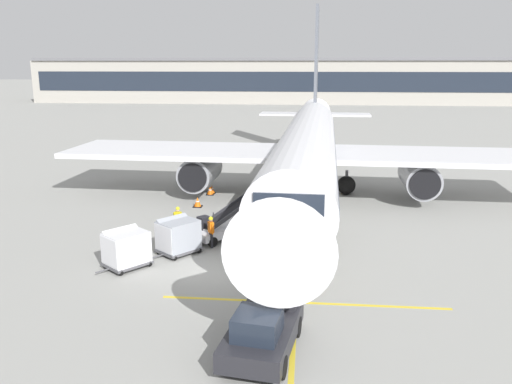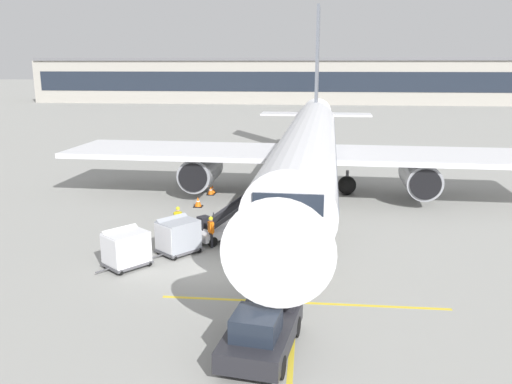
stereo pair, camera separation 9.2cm
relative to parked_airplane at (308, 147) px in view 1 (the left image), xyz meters
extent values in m
plane|color=gray|center=(-4.45, -15.55, -3.73)|extent=(600.00, 600.00, 0.00)
cylinder|color=white|center=(-0.03, -0.84, 0.09)|extent=(5.30, 36.35, 3.94)
cube|color=slate|center=(-0.03, -0.84, 0.09)|extent=(5.29, 34.90, 0.47)
cone|color=white|center=(-0.79, -20.90, 0.09)|extent=(3.89, 4.08, 3.74)
cone|color=white|center=(0.77, 20.41, 0.38)|extent=(3.58, 6.42, 3.35)
cube|color=white|center=(-9.38, 0.42, -0.50)|extent=(17.47, 7.89, 0.36)
cylinder|color=#93969E|center=(-8.01, -0.35, -1.90)|extent=(2.62, 4.80, 2.44)
cylinder|color=black|center=(-8.10, -2.76, -1.90)|extent=(2.08, 0.20, 2.07)
cube|color=white|center=(9.39, -0.29, -0.50)|extent=(17.47, 7.89, 0.36)
cylinder|color=#93969E|center=(7.96, -0.96, -1.90)|extent=(2.62, 4.80, 2.44)
cylinder|color=black|center=(7.87, -3.36, -1.90)|extent=(2.08, 0.20, 2.07)
cube|color=slate|center=(0.71, 18.83, 6.31)|extent=(0.44, 4.35, 10.87)
cube|color=white|center=(0.70, 18.52, 0.68)|extent=(11.80, 3.34, 0.20)
cube|color=#1E2633|center=(-0.69, -18.15, 0.68)|extent=(2.82, 1.87, 0.87)
cylinder|color=#47474C|center=(-0.44, -11.70, -2.45)|extent=(0.22, 0.22, 1.15)
sphere|color=black|center=(-0.44, -11.70, -3.02)|extent=(1.40, 1.40, 1.40)
cylinder|color=#47474C|center=(-2.91, 1.08, -2.45)|extent=(0.22, 0.22, 1.15)
sphere|color=black|center=(-2.91, 1.08, -3.02)|extent=(1.40, 1.40, 1.40)
cylinder|color=#47474C|center=(2.99, 0.86, -2.45)|extent=(0.22, 0.22, 1.15)
sphere|color=black|center=(2.99, 0.86, -3.02)|extent=(1.40, 1.40, 1.40)
cube|color=silver|center=(-4.79, -10.48, -3.23)|extent=(3.46, 3.60, 0.44)
cube|color=black|center=(-5.69, -10.93, -2.66)|extent=(0.82, 0.82, 0.70)
cylinder|color=#333338|center=(-5.23, -10.43, -2.61)|extent=(0.08, 0.08, 0.80)
cube|color=silver|center=(-3.96, -9.55, -2.10)|extent=(3.97, 4.27, 1.96)
cube|color=black|center=(-3.96, -9.55, -2.01)|extent=(3.77, 4.07, 1.81)
cube|color=#333338|center=(-3.63, -9.85, -1.98)|extent=(3.30, 3.65, 2.00)
cube|color=#333338|center=(-4.29, -9.26, -1.98)|extent=(3.30, 3.65, 2.00)
cylinder|color=black|center=(-3.45, -10.09, -3.45)|extent=(0.52, 0.55, 0.56)
cylinder|color=black|center=(-4.55, -9.10, -3.45)|extent=(0.52, 0.55, 0.56)
cylinder|color=black|center=(-5.04, -11.86, -3.45)|extent=(0.52, 0.55, 0.56)
cylinder|color=black|center=(-6.14, -10.87, -3.45)|extent=(0.52, 0.55, 0.56)
cube|color=#515156|center=(-6.63, -13.02, -3.52)|extent=(2.50, 2.56, 0.12)
cylinder|color=#4C4C51|center=(-7.47, -14.07, -3.53)|extent=(0.49, 0.59, 0.07)
cube|color=#9EA3AD|center=(-6.63, -13.02, -2.71)|extent=(2.36, 2.42, 1.50)
cube|color=#9EA3AD|center=(-6.95, -12.76, -2.18)|extent=(1.80, 1.96, 0.74)
cube|color=silver|center=(-7.23, -13.77, -2.71)|extent=(1.14, 0.93, 1.38)
sphere|color=black|center=(-7.66, -13.21, -3.58)|extent=(0.30, 0.30, 0.30)
sphere|color=black|center=(-6.60, -14.07, -3.58)|extent=(0.30, 0.30, 0.30)
sphere|color=black|center=(-6.65, -11.97, -3.58)|extent=(0.30, 0.30, 0.30)
sphere|color=black|center=(-5.59, -12.83, -3.58)|extent=(0.30, 0.30, 0.30)
cube|color=#515156|center=(-8.67, -15.17, -3.52)|extent=(2.50, 2.56, 0.12)
cylinder|color=#4C4C51|center=(-9.51, -16.22, -3.53)|extent=(0.49, 0.59, 0.07)
cube|color=silver|center=(-8.67, -15.17, -2.71)|extent=(2.36, 2.42, 1.50)
cube|color=silver|center=(-8.99, -14.91, -2.18)|extent=(1.80, 1.96, 0.74)
cube|color=silver|center=(-9.27, -15.92, -2.71)|extent=(1.14, 0.93, 1.38)
sphere|color=black|center=(-9.70, -15.37, -3.58)|extent=(0.30, 0.30, 0.30)
sphere|color=black|center=(-8.64, -16.22, -3.58)|extent=(0.30, 0.30, 0.30)
sphere|color=black|center=(-8.69, -14.12, -3.58)|extent=(0.30, 0.30, 0.30)
sphere|color=black|center=(-7.63, -14.98, -3.58)|extent=(0.30, 0.30, 0.30)
cube|color=#232328|center=(-1.42, -22.28, -3.05)|extent=(2.75, 4.67, 0.70)
cube|color=#1E2633|center=(-1.53, -23.04, -2.30)|extent=(1.69, 1.75, 0.80)
cube|color=#28282D|center=(-1.16, -20.65, -2.58)|extent=(1.91, 1.23, 0.24)
cylinder|color=black|center=(-0.30, -21.07, -3.35)|extent=(0.39, 0.79, 0.76)
cylinder|color=black|center=(-2.12, -20.79, -3.35)|extent=(0.39, 0.79, 0.76)
cylinder|color=black|center=(-0.71, -23.77, -3.35)|extent=(0.39, 0.79, 0.76)
cylinder|color=black|center=(-2.54, -23.48, -3.35)|extent=(0.39, 0.79, 0.76)
cylinder|color=black|center=(-6.51, -12.93, -3.30)|extent=(0.15, 0.15, 0.86)
cylinder|color=black|center=(-6.33, -12.91, -3.30)|extent=(0.15, 0.15, 0.86)
cube|color=orange|center=(-6.42, -12.92, -2.58)|extent=(0.40, 0.27, 0.58)
cube|color=white|center=(-6.43, -12.80, -2.58)|extent=(0.34, 0.04, 0.08)
sphere|color=#9E7051|center=(-6.42, -12.92, -2.17)|extent=(0.21, 0.21, 0.21)
sphere|color=yellow|center=(-6.42, -12.92, -2.10)|extent=(0.23, 0.23, 0.23)
cylinder|color=orange|center=(-6.66, -12.94, -2.63)|extent=(0.09, 0.09, 0.56)
cylinder|color=orange|center=(-6.18, -12.90, -2.63)|extent=(0.09, 0.09, 0.56)
cylinder|color=#333847|center=(-7.25, -10.21, -3.30)|extent=(0.15, 0.15, 0.86)
cylinder|color=#333847|center=(-7.43, -10.18, -3.30)|extent=(0.15, 0.15, 0.86)
cube|color=yellow|center=(-7.34, -10.20, -2.58)|extent=(0.42, 0.31, 0.58)
cube|color=white|center=(-7.36, -10.32, -2.58)|extent=(0.34, 0.08, 0.08)
sphere|color=beige|center=(-7.34, -10.20, -2.17)|extent=(0.21, 0.21, 0.21)
sphere|color=yellow|center=(-7.34, -10.20, -2.10)|extent=(0.23, 0.23, 0.23)
cylinder|color=yellow|center=(-7.10, -10.24, -2.63)|extent=(0.09, 0.09, 0.56)
cylinder|color=yellow|center=(-7.57, -10.15, -2.63)|extent=(0.09, 0.09, 0.56)
cylinder|color=black|center=(-5.14, -11.89, -3.30)|extent=(0.15, 0.15, 0.86)
cylinder|color=black|center=(-5.05, -12.05, -3.30)|extent=(0.15, 0.15, 0.86)
cube|color=orange|center=(-5.10, -11.97, -2.58)|extent=(0.40, 0.45, 0.58)
cube|color=white|center=(-4.99, -11.91, -2.58)|extent=(0.18, 0.30, 0.08)
sphere|color=#9E7051|center=(-5.10, -11.97, -2.17)|extent=(0.21, 0.21, 0.21)
sphere|color=yellow|center=(-5.10, -11.97, -2.10)|extent=(0.23, 0.23, 0.23)
cylinder|color=orange|center=(-5.22, -11.76, -2.63)|extent=(0.09, 0.09, 0.56)
cylinder|color=orange|center=(-4.98, -12.18, -2.63)|extent=(0.09, 0.09, 0.56)
cube|color=black|center=(-7.54, -3.85, -3.70)|extent=(0.61, 0.61, 0.05)
cone|color=orange|center=(-7.54, -3.85, -3.35)|extent=(0.49, 0.49, 0.65)
cylinder|color=white|center=(-7.54, -3.85, -3.32)|extent=(0.27, 0.27, 0.08)
cube|color=black|center=(-7.25, 0.11, -3.70)|extent=(0.55, 0.55, 0.05)
cone|color=orange|center=(-7.25, 0.11, -3.39)|extent=(0.44, 0.44, 0.58)
cylinder|color=white|center=(-7.25, 0.11, -3.36)|extent=(0.24, 0.24, 0.07)
cube|color=black|center=(-7.30, -0.33, -3.70)|extent=(0.57, 0.57, 0.05)
cone|color=orange|center=(-7.30, -0.33, -3.38)|extent=(0.46, 0.46, 0.60)
cylinder|color=white|center=(-7.30, -0.33, -3.35)|extent=(0.25, 0.25, 0.07)
cube|color=yellow|center=(-0.39, -0.84, -3.72)|extent=(0.20, 110.00, 0.01)
cube|color=yellow|center=(-0.03, -18.30, -3.72)|extent=(12.00, 0.20, 0.01)
cube|color=#A8A399|center=(-5.23, 100.05, 1.47)|extent=(128.54, 18.94, 10.39)
cube|color=#1E2633|center=(-5.23, 90.53, 1.73)|extent=(124.68, 0.10, 4.68)
cube|color=slate|center=(-5.23, 98.16, 7.02)|extent=(127.25, 16.10, 0.70)
camera|label=1|loc=(-0.06, -38.55, 5.95)|focal=36.91mm
camera|label=2|loc=(0.03, -38.54, 5.95)|focal=36.91mm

